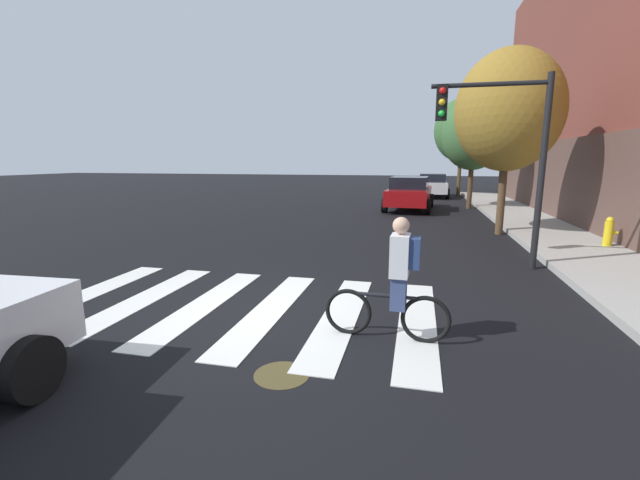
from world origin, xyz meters
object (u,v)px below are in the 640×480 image
(sedan_mid, at_px, (409,193))
(street_tree_near, at_px, (509,111))
(traffic_light_near, at_px, (503,139))
(street_tree_far, at_px, (462,130))
(sedan_far, at_px, (432,185))
(cyclist, at_px, (397,280))
(manhole_cover, at_px, (282,375))
(street_tree_mid, at_px, (474,134))
(fire_hydrant, at_px, (609,232))

(sedan_mid, relative_size, street_tree_near, 0.82)
(traffic_light_near, xyz_separation_m, street_tree_far, (0.93, 19.99, 1.47))
(sedan_far, bearing_deg, traffic_light_near, -87.30)
(sedan_far, height_order, cyclist, cyclist)
(sedan_mid, bearing_deg, manhole_cover, -93.57)
(manhole_cover, relative_size, street_tree_mid, 0.12)
(manhole_cover, bearing_deg, sedan_far, 84.56)
(street_tree_near, bearing_deg, cyclist, -107.64)
(manhole_cover, distance_m, cyclist, 1.94)
(manhole_cover, xyz_separation_m, sedan_far, (2.31, 24.28, 0.78))
(cyclist, relative_size, street_tree_mid, 0.32)
(sedan_mid, relative_size, traffic_light_near, 1.14)
(street_tree_mid, bearing_deg, cyclist, -99.45)
(sedan_far, bearing_deg, manhole_cover, -95.44)
(sedan_mid, distance_m, traffic_light_near, 11.16)
(cyclist, relative_size, fire_hydrant, 2.19)
(street_tree_mid, bearing_deg, sedan_far, 104.13)
(sedan_far, bearing_deg, street_tree_far, 39.46)
(fire_hydrant, distance_m, street_tree_near, 4.62)
(sedan_mid, height_order, cyclist, cyclist)
(street_tree_near, bearing_deg, street_tree_far, 89.87)
(traffic_light_near, relative_size, street_tree_far, 0.65)
(fire_hydrant, bearing_deg, street_tree_mid, 104.56)
(cyclist, height_order, street_tree_mid, street_tree_mid)
(cyclist, xyz_separation_m, street_tree_mid, (2.75, 16.51, 2.80))
(street_tree_near, relative_size, street_tree_far, 0.90)
(sedan_mid, xyz_separation_m, street_tree_far, (3.08, 9.23, 3.51))
(manhole_cover, relative_size, fire_hydrant, 0.82)
(street_tree_far, bearing_deg, manhole_cover, -99.07)
(manhole_cover, xyz_separation_m, street_tree_mid, (3.95, 17.78, 3.64))
(sedan_mid, distance_m, sedan_far, 7.85)
(manhole_cover, bearing_deg, fire_hydrant, 51.98)
(street_tree_near, bearing_deg, street_tree_mid, 91.00)
(traffic_light_near, bearing_deg, fire_hydrant, 37.02)
(cyclist, distance_m, street_tree_far, 24.92)
(manhole_cover, distance_m, street_tree_far, 26.45)
(traffic_light_near, height_order, street_tree_mid, street_tree_mid)
(manhole_cover, distance_m, traffic_light_near, 7.19)
(fire_hydrant, xyz_separation_m, street_tree_far, (-2.32, 17.54, 3.80))
(sedan_far, distance_m, fire_hydrant, 16.58)
(sedan_far, xyz_separation_m, street_tree_near, (1.77, -13.96, 3.13))
(manhole_cover, xyz_separation_m, fire_hydrant, (6.43, 8.22, 0.53))
(sedan_far, distance_m, street_tree_mid, 7.29)
(sedan_far, bearing_deg, fire_hydrant, -75.62)
(sedan_mid, relative_size, street_tree_mid, 0.88)
(traffic_light_near, xyz_separation_m, street_tree_mid, (0.76, 12.00, 0.78))
(street_tree_mid, height_order, street_tree_far, street_tree_far)
(sedan_mid, height_order, fire_hydrant, sedan_mid)
(fire_hydrant, bearing_deg, street_tree_far, 97.52)
(sedan_far, xyz_separation_m, street_tree_mid, (1.64, -6.50, 2.86))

